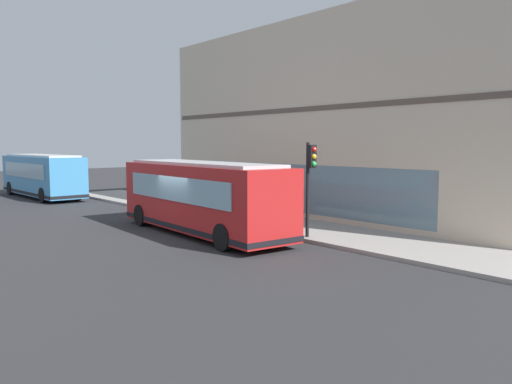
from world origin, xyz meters
name	(u,v)px	position (x,y,z in m)	size (l,w,h in m)	color
ground	(187,235)	(0.00, 0.00, 0.00)	(120.00, 120.00, 0.00)	#2D2D30
sidewalk_curb	(268,222)	(4.59, 0.00, 0.07)	(3.98, 40.00, 0.15)	#9E9991
building_corner	(338,122)	(9.59, 0.00, 5.01)	(6.08, 21.82, 10.03)	beige
city_bus_nearside	(201,198)	(0.62, -0.18, 1.55)	(3.13, 10.17, 3.07)	red
city_bus_far_down_street	(42,176)	(0.31, 19.47, 1.55)	(2.78, 10.09, 3.07)	#3F8CC6
traffic_light_near_corner	(310,171)	(2.99, -4.22, 2.76)	(0.32, 0.49, 3.74)	black
fire_hydrant	(247,211)	(4.43, 1.43, 0.51)	(0.35, 0.35, 0.74)	gold
pedestrian_by_light_pole	(222,198)	(4.16, 3.08, 1.05)	(0.32, 0.32, 1.58)	#8C3F8C
pedestrian_near_hydrant	(175,193)	(3.67, 6.92, 1.07)	(0.32, 0.32, 1.60)	#8C3F8C
pedestrian_near_building_entrance	(264,198)	(4.83, 0.62, 1.20)	(0.32, 0.32, 1.82)	#B23338
newspaper_vending_box	(259,206)	(5.57, 1.85, 0.60)	(0.44, 0.43, 0.90)	#BF3F19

